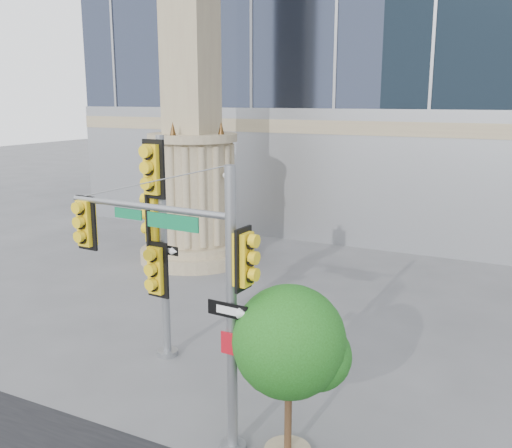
% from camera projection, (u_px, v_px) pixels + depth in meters
% --- Properties ---
extents(ground, '(120.00, 120.00, 0.00)m').
position_uv_depth(ground, '(201.00, 393.00, 12.75)').
color(ground, '#545456').
rests_on(ground, ground).
extents(monument, '(4.40, 4.40, 16.60)m').
position_uv_depth(monument, '(192.00, 123.00, 22.05)').
color(monument, '#9C886A').
rests_on(monument, ground).
extents(main_signal_pole, '(4.15, 0.60, 5.36)m').
position_uv_depth(main_signal_pole, '(187.00, 272.00, 10.47)').
color(main_signal_pole, slate).
rests_on(main_signal_pole, ground).
extents(secondary_signal_pole, '(0.96, 0.76, 5.60)m').
position_uv_depth(secondary_signal_pole, '(158.00, 231.00, 13.85)').
color(secondary_signal_pole, slate).
rests_on(secondary_signal_pole, ground).
extents(street_tree, '(2.09, 2.04, 3.25)m').
position_uv_depth(street_tree, '(291.00, 346.00, 10.13)').
color(street_tree, '#9C886A').
rests_on(street_tree, ground).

